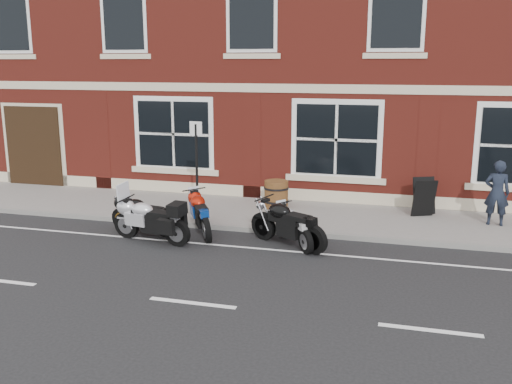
% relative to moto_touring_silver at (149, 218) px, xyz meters
% --- Properties ---
extents(ground, '(80.00, 80.00, 0.00)m').
position_rel_moto_touring_silver_xyz_m(ground, '(2.26, -0.07, -0.56)').
color(ground, black).
rests_on(ground, ground).
extents(sidewalk, '(30.00, 3.00, 0.12)m').
position_rel_moto_touring_silver_xyz_m(sidewalk, '(2.26, 2.93, -0.50)').
color(sidewalk, slate).
rests_on(sidewalk, ground).
extents(kerb, '(30.00, 0.16, 0.12)m').
position_rel_moto_touring_silver_xyz_m(kerb, '(2.26, 1.35, -0.50)').
color(kerb, slate).
rests_on(kerb, ground).
extents(pub_building, '(24.00, 12.00, 12.00)m').
position_rel_moto_touring_silver_xyz_m(pub_building, '(2.26, 10.43, 5.44)').
color(pub_building, maroon).
rests_on(pub_building, ground).
extents(moto_touring_silver, '(2.07, 0.60, 1.37)m').
position_rel_moto_touring_silver_xyz_m(moto_touring_silver, '(0.00, 0.00, 0.00)').
color(moto_touring_silver, black).
rests_on(moto_touring_silver, ground).
extents(moto_sport_red, '(1.15, 1.86, 0.93)m').
position_rel_moto_touring_silver_xyz_m(moto_sport_red, '(0.98, 0.90, -0.02)').
color(moto_sport_red, black).
rests_on(moto_sport_red, ground).
extents(moto_sport_black, '(1.90, 0.53, 0.86)m').
position_rel_moto_touring_silver_xyz_m(moto_sport_black, '(-0.45, 0.56, -0.06)').
color(moto_sport_black, black).
rests_on(moto_sport_black, ground).
extents(moto_sport_silver, '(1.18, 1.55, 0.83)m').
position_rel_moto_touring_silver_xyz_m(moto_sport_silver, '(3.33, 0.63, -0.08)').
color(moto_sport_silver, black).
rests_on(moto_sport_silver, ground).
extents(moto_naked_black, '(1.98, 1.19, 0.99)m').
position_rel_moto_touring_silver_xyz_m(moto_naked_black, '(3.19, 0.49, 0.01)').
color(moto_naked_black, black).
rests_on(moto_naked_black, ground).
extents(pedestrian_left, '(0.63, 0.45, 1.65)m').
position_rel_moto_touring_silver_xyz_m(pedestrian_left, '(7.97, 3.15, 0.39)').
color(pedestrian_left, black).
rests_on(pedestrian_left, sidewalk).
extents(a_board_sign, '(0.72, 0.62, 1.01)m').
position_rel_moto_touring_silver_xyz_m(a_board_sign, '(6.25, 3.64, 0.07)').
color(a_board_sign, black).
rests_on(a_board_sign, sidewalk).
extents(barrel_planter, '(0.70, 0.70, 0.77)m').
position_rel_moto_touring_silver_xyz_m(barrel_planter, '(2.26, 3.41, -0.05)').
color(barrel_planter, '#4E2A15').
rests_on(barrel_planter, sidewalk).
extents(parking_sign, '(0.35, 0.07, 2.51)m').
position_rel_moto_touring_silver_xyz_m(parking_sign, '(0.39, 2.13, 1.01)').
color(parking_sign, black).
rests_on(parking_sign, sidewalk).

